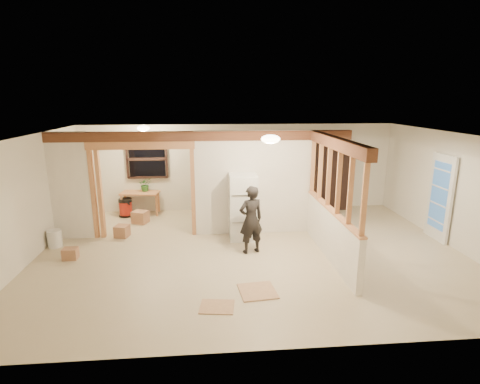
{
  "coord_description": "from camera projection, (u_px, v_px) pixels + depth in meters",
  "views": [
    {
      "loc": [
        -0.88,
        -7.47,
        3.23
      ],
      "look_at": [
        -0.2,
        0.4,
        1.24
      ],
      "focal_mm": 28.0,
      "sensor_mm": 36.0,
      "label": 1
    }
  ],
  "objects": [
    {
      "name": "floor",
      "position": [
        251.0,
        252.0,
        8.08
      ],
      "size": [
        9.0,
        6.5,
        0.01
      ],
      "primitive_type": "cube",
      "color": "#C3B091",
      "rests_on": "ground"
    },
    {
      "name": "ceiling",
      "position": [
        252.0,
        135.0,
        7.47
      ],
      "size": [
        9.0,
        6.5,
        0.01
      ],
      "primitive_type": "cube",
      "color": "white"
    },
    {
      "name": "wall_back",
      "position": [
        238.0,
        168.0,
        10.91
      ],
      "size": [
        9.0,
        0.01,
        2.5
      ],
      "primitive_type": "cube",
      "color": "silver",
      "rests_on": "floor"
    },
    {
      "name": "wall_front",
      "position": [
        281.0,
        262.0,
        4.63
      ],
      "size": [
        9.0,
        0.01,
        2.5
      ],
      "primitive_type": "cube",
      "color": "silver",
      "rests_on": "floor"
    },
    {
      "name": "wall_left",
      "position": [
        25.0,
        201.0,
        7.4
      ],
      "size": [
        0.01,
        6.5,
        2.5
      ],
      "primitive_type": "cube",
      "color": "silver",
      "rests_on": "floor"
    },
    {
      "name": "wall_right",
      "position": [
        456.0,
        191.0,
        8.15
      ],
      "size": [
        0.01,
        6.5,
        2.5
      ],
      "primitive_type": "cube",
      "color": "silver",
      "rests_on": "floor"
    },
    {
      "name": "partition_left_stub",
      "position": [
        70.0,
        186.0,
        8.59
      ],
      "size": [
        0.9,
        0.12,
        2.5
      ],
      "primitive_type": "cube",
      "color": "white",
      "rests_on": "floor"
    },
    {
      "name": "partition_center",
      "position": [
        254.0,
        183.0,
        8.95
      ],
      "size": [
        2.8,
        0.12,
        2.5
      ],
      "primitive_type": "cube",
      "color": "white",
      "rests_on": "floor"
    },
    {
      "name": "doorway_frame",
      "position": [
        144.0,
        191.0,
        8.77
      ],
      "size": [
        2.46,
        0.14,
        2.2
      ],
      "primitive_type": "cube",
      "color": "tan",
      "rests_on": "floor"
    },
    {
      "name": "header_beam_back",
      "position": [
        202.0,
        136.0,
        8.57
      ],
      "size": [
        7.0,
        0.18,
        0.22
      ],
      "primitive_type": "cube",
      "color": "brown",
      "rests_on": "ceiling"
    },
    {
      "name": "header_beam_right",
      "position": [
        336.0,
        143.0,
        7.24
      ],
      "size": [
        0.18,
        3.3,
        0.22
      ],
      "primitive_type": "cube",
      "color": "brown",
      "rests_on": "ceiling"
    },
    {
      "name": "pony_wall",
      "position": [
        330.0,
        234.0,
        7.7
      ],
      "size": [
        0.12,
        3.2,
        1.0
      ],
      "primitive_type": "cube",
      "color": "white",
      "rests_on": "floor"
    },
    {
      "name": "stud_partition",
      "position": [
        334.0,
        179.0,
        7.42
      ],
      "size": [
        0.14,
        3.2,
        1.32
      ],
      "primitive_type": "cube",
      "color": "tan",
      "rests_on": "pony_wall"
    },
    {
      "name": "window_back",
      "position": [
        147.0,
        159.0,
        10.54
      ],
      "size": [
        1.12,
        0.1,
        1.1
      ],
      "primitive_type": "cube",
      "color": "black",
      "rests_on": "wall_back"
    },
    {
      "name": "french_door",
      "position": [
        440.0,
        198.0,
        8.59
      ],
      "size": [
        0.12,
        0.86,
        2.0
      ],
      "primitive_type": "cube",
      "color": "white",
      "rests_on": "floor"
    },
    {
      "name": "ceiling_dome_main",
      "position": [
        271.0,
        139.0,
        7.01
      ],
      "size": [
        0.36,
        0.36,
        0.16
      ],
      "primitive_type": "ellipsoid",
      "color": "#FFEABF",
      "rests_on": "ceiling"
    },
    {
      "name": "ceiling_dome_util",
      "position": [
        143.0,
        128.0,
        9.48
      ],
      "size": [
        0.32,
        0.32,
        0.14
      ],
      "primitive_type": "ellipsoid",
      "color": "#FFEABF",
      "rests_on": "ceiling"
    },
    {
      "name": "hanging_bulb",
      "position": [
        161.0,
        143.0,
        8.92
      ],
      "size": [
        0.07,
        0.07,
        0.07
      ],
      "primitive_type": "ellipsoid",
      "color": "#FFD88C",
      "rests_on": "ceiling"
    },
    {
      "name": "refrigerator",
      "position": [
        243.0,
        207.0,
        8.69
      ],
      "size": [
        0.63,
        0.61,
        1.53
      ],
      "primitive_type": "cube",
      "color": "silver",
      "rests_on": "floor"
    },
    {
      "name": "woman",
      "position": [
        251.0,
        220.0,
        7.88
      ],
      "size": [
        0.62,
        0.51,
        1.47
      ],
      "primitive_type": "imported",
      "rotation": [
        0.0,
        0.0,
        3.47
      ],
      "color": "#2C2727",
      "rests_on": "floor"
    },
    {
      "name": "work_table",
      "position": [
        141.0,
        203.0,
        10.61
      ],
      "size": [
        1.1,
        0.66,
        0.65
      ],
      "primitive_type": "cube",
      "rotation": [
        0.0,
        0.0,
        -0.14
      ],
      "color": "tan",
      "rests_on": "floor"
    },
    {
      "name": "potted_plant",
      "position": [
        145.0,
        185.0,
        10.58
      ],
      "size": [
        0.41,
        0.38,
        0.39
      ],
      "primitive_type": "imported",
      "rotation": [
        0.0,
        0.0,
        0.27
      ],
      "color": "#235A25",
      "rests_on": "work_table"
    },
    {
      "name": "shop_vac",
      "position": [
        126.0,
        207.0,
        10.44
      ],
      "size": [
        0.51,
        0.51,
        0.52
      ],
      "primitive_type": "cylinder",
      "rotation": [
        0.0,
        0.0,
        -0.37
      ],
      "color": "#A61F13",
      "rests_on": "floor"
    },
    {
      "name": "bookshelf",
      "position": [
        331.0,
        176.0,
        10.97
      ],
      "size": [
        0.99,
        0.33,
        1.98
      ],
      "primitive_type": "cube",
      "color": "black",
      "rests_on": "floor"
    },
    {
      "name": "bucket",
      "position": [
        55.0,
        239.0,
        8.31
      ],
      "size": [
        0.32,
        0.32,
        0.38
      ],
      "primitive_type": "cylinder",
      "rotation": [
        0.0,
        0.0,
        -0.05
      ],
      "color": "white",
      "rests_on": "floor"
    },
    {
      "name": "box_util_a",
      "position": [
        140.0,
        217.0,
        9.91
      ],
      "size": [
        0.47,
        0.44,
        0.32
      ],
      "primitive_type": "cube",
      "rotation": [
        0.0,
        0.0,
        -0.39
      ],
      "color": "#A97352",
      "rests_on": "floor"
    },
    {
      "name": "box_util_b",
      "position": [
        122.0,
        231.0,
        8.92
      ],
      "size": [
        0.36,
        0.36,
        0.28
      ],
      "primitive_type": "cube",
      "rotation": [
        0.0,
        0.0,
        -0.23
      ],
      "color": "#A97352",
      "rests_on": "floor"
    },
    {
      "name": "box_front",
      "position": [
        70.0,
        254.0,
        7.69
      ],
      "size": [
        0.29,
        0.24,
        0.23
      ],
      "primitive_type": "cube",
      "rotation": [
        0.0,
        0.0,
        0.01
      ],
      "color": "#A97352",
      "rests_on": "floor"
    },
    {
      "name": "floor_panel_near",
      "position": [
        258.0,
        291.0,
        6.41
      ],
      "size": [
        0.67,
        0.67,
        0.02
      ],
      "primitive_type": "cube",
      "rotation": [
        0.0,
        0.0,
        0.11
      ],
      "color": "tan",
      "rests_on": "floor"
    },
    {
      "name": "floor_panel_far",
      "position": [
        217.0,
        307.0,
        5.94
      ],
      "size": [
        0.59,
        0.5,
        0.02
      ],
      "primitive_type": "cube",
      "rotation": [
        0.0,
        0.0,
        -0.14
      ],
      "color": "tan",
      "rests_on": "floor"
    }
  ]
}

